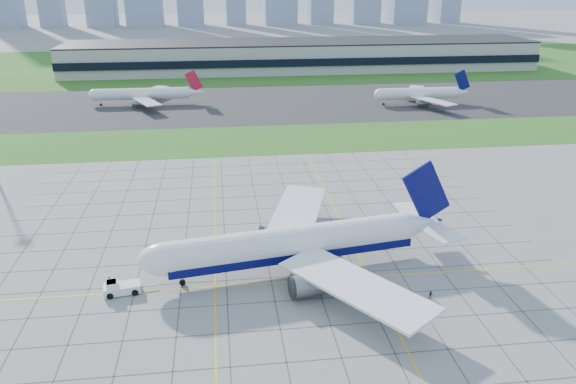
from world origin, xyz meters
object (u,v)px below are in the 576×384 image
at_px(distant_jet_1, 144,94).
at_px(crew_far, 431,295).
at_px(crew_near, 110,281).
at_px(distant_jet_2, 420,93).
at_px(airliner, 294,244).
at_px(pushback_tug, 120,288).

bearing_deg(distant_jet_1, crew_far, -67.77).
bearing_deg(crew_near, distant_jet_2, -3.87).
bearing_deg(airliner, distant_jet_2, 52.61).
xyz_separation_m(airliner, distant_jet_2, (70.95, 132.57, -0.68)).
bearing_deg(airliner, distant_jet_1, 97.35).
relative_size(crew_near, distant_jet_2, 0.04).
bearing_deg(pushback_tug, airliner, -0.40).
bearing_deg(airliner, crew_near, 174.47).
relative_size(airliner, crew_far, 38.84).
relative_size(pushback_tug, distant_jet_1, 0.21).
bearing_deg(airliner, pushback_tug, 179.60).
height_order(pushback_tug, crew_far, pushback_tug).
height_order(crew_far, distant_jet_1, distant_jet_1).
xyz_separation_m(pushback_tug, distant_jet_1, (-12.53, 151.00, 3.37)).
xyz_separation_m(crew_far, distant_jet_2, (49.35, 145.81, 3.71)).
xyz_separation_m(pushback_tug, distant_jet_2, (101.98, 137.40, 3.37)).
bearing_deg(crew_near, distant_jet_1, 37.82).
xyz_separation_m(airliner, crew_far, (21.60, -13.24, -4.39)).
bearing_deg(distant_jet_2, pushback_tug, -126.58).
distance_m(pushback_tug, distant_jet_1, 151.55).
height_order(crew_near, distant_jet_1, distant_jet_1).
distance_m(distant_jet_1, distant_jet_2, 115.31).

